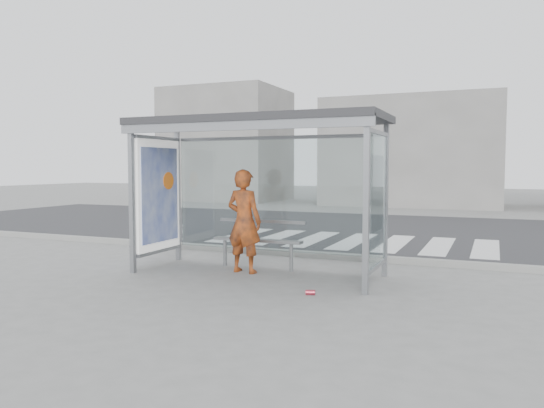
# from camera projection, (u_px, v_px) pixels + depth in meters

# --- Properties ---
(ground) EXTENTS (80.00, 80.00, 0.00)m
(ground) POSITION_uv_depth(u_px,v_px,m) (257.00, 274.00, 8.90)
(ground) COLOR slate
(ground) RESTS_ON ground
(road) EXTENTS (30.00, 10.00, 0.01)m
(road) POSITION_uv_depth(u_px,v_px,m) (357.00, 229.00, 15.33)
(road) COLOR #2E2E31
(road) RESTS_ON ground
(curb) EXTENTS (30.00, 0.18, 0.12)m
(curb) POSITION_uv_depth(u_px,v_px,m) (297.00, 253.00, 10.69)
(curb) COLOR gray
(curb) RESTS_ON ground
(crosswalk) EXTENTS (6.55, 3.00, 0.00)m
(crosswalk) POSITION_uv_depth(u_px,v_px,m) (353.00, 241.00, 12.84)
(crosswalk) COLOR silver
(crosswalk) RESTS_ON ground
(bus_shelter) EXTENTS (4.25, 1.65, 2.62)m
(bus_shelter) POSITION_uv_depth(u_px,v_px,m) (238.00, 156.00, 8.96)
(bus_shelter) COLOR gray
(bus_shelter) RESTS_ON ground
(building_left) EXTENTS (6.00, 5.00, 6.00)m
(building_left) POSITION_uv_depth(u_px,v_px,m) (227.00, 145.00, 29.11)
(building_left) COLOR slate
(building_left) RESTS_ON ground
(building_center) EXTENTS (8.00, 5.00, 5.00)m
(building_center) POSITION_uv_depth(u_px,v_px,m) (413.00, 152.00, 25.27)
(building_center) COLOR slate
(building_center) RESTS_ON ground
(person) EXTENTS (0.69, 0.49, 1.76)m
(person) POSITION_uv_depth(u_px,v_px,m) (244.00, 221.00, 9.00)
(person) COLOR #E94A15
(person) RESTS_ON ground
(bench) EXTENTS (1.66, 0.31, 0.86)m
(bench) POSITION_uv_depth(u_px,v_px,m) (258.00, 240.00, 9.40)
(bench) COLOR slate
(bench) RESTS_ON ground
(soda_can) EXTENTS (0.15, 0.11, 0.07)m
(soda_can) POSITION_uv_depth(u_px,v_px,m) (310.00, 292.00, 7.46)
(soda_can) COLOR #CA3B4F
(soda_can) RESTS_ON ground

